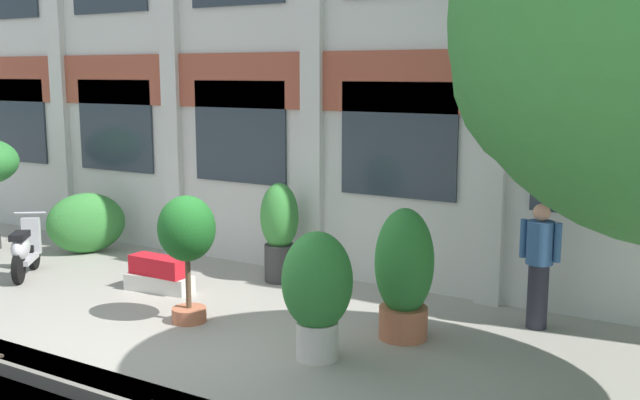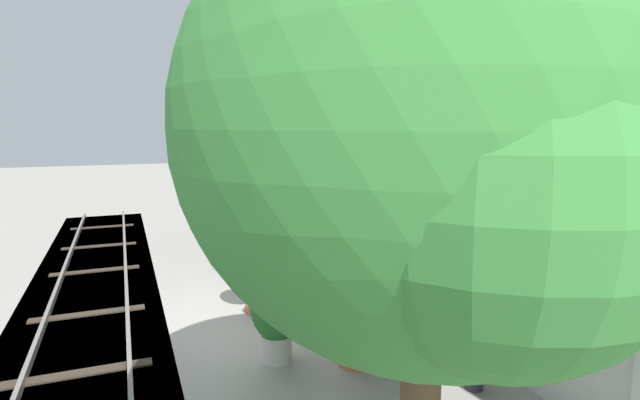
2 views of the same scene
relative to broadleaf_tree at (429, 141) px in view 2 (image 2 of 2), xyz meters
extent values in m
plane|color=#9E998E|center=(-5.56, -0.36, -3.58)|extent=(80.00, 80.00, 0.00)
cube|color=silver|center=(-5.56, 3.04, 0.19)|extent=(17.51, 0.50, 7.53)
cube|color=#9E4C38|center=(-5.56, 2.77, -0.48)|extent=(17.51, 0.06, 0.90)
cube|color=silver|center=(-14.31, 2.73, 0.19)|extent=(0.36, 0.16, 7.53)
cube|color=silver|center=(-11.40, 2.73, 0.19)|extent=(0.36, 0.16, 7.53)
cube|color=silver|center=(-8.48, 2.73, 0.19)|extent=(0.36, 0.16, 7.53)
cube|color=silver|center=(-5.56, 2.73, 0.19)|extent=(0.36, 0.16, 7.53)
cube|color=silver|center=(-2.64, 2.73, 0.19)|extent=(0.36, 0.16, 7.53)
cube|color=#28333D|center=(-12.86, 2.76, -1.33)|extent=(1.87, 0.04, 1.70)
cube|color=#28333D|center=(-9.94, 2.76, -1.33)|extent=(1.87, 0.04, 1.70)
cube|color=#28333D|center=(-7.02, 2.76, -1.33)|extent=(1.87, 0.04, 1.70)
cube|color=#28333D|center=(-4.10, 2.76, -1.33)|extent=(1.87, 0.04, 1.70)
cube|color=#28333D|center=(-1.18, 2.76, -1.33)|extent=(1.87, 0.04, 1.70)
cube|color=#28333D|center=(-12.86, 2.76, 1.57)|extent=(1.87, 0.04, 1.70)
cube|color=#28333D|center=(-9.94, 2.76, 1.57)|extent=(1.87, 0.04, 1.70)
cube|color=#28333D|center=(-7.02, 2.76, 1.57)|extent=(1.87, 0.04, 1.70)
cube|color=#28333D|center=(-4.10, 2.76, 1.57)|extent=(1.87, 0.04, 1.70)
cube|color=#28333D|center=(-1.18, 2.76, 1.57)|extent=(1.87, 0.04, 1.70)
cube|color=#5B5449|center=(-5.56, -3.17, -3.72)|extent=(25.51, 2.80, 0.28)
cube|color=slate|center=(-5.56, -3.89, -3.50)|extent=(25.51, 0.07, 0.15)
cube|color=slate|center=(-5.56, -2.45, -3.50)|extent=(25.51, 0.07, 0.15)
cube|color=#382D23|center=(-15.83, -3.17, -3.56)|extent=(0.24, 2.10, 0.03)
cube|color=#382D23|center=(-12.77, -3.17, -3.56)|extent=(0.24, 2.10, 0.03)
cube|color=#382D23|center=(-9.97, -3.17, -3.56)|extent=(0.24, 2.10, 0.03)
cube|color=#382D23|center=(-6.84, -3.17, -3.56)|extent=(0.24, 2.10, 0.03)
cube|color=#382D23|center=(-4.29, -3.17, -3.56)|extent=(0.24, 2.10, 0.03)
cylinder|color=brown|center=(0.00, 0.00, -2.28)|extent=(0.36, 0.36, 2.60)
ellipsoid|color=#388438|center=(0.00, 0.00, 0.11)|extent=(4.20, 4.20, 3.97)
sphere|color=#388438|center=(-1.05, 0.20, -0.29)|extent=(2.31, 2.31, 2.31)
sphere|color=#388438|center=(1.05, -0.20, -0.29)|extent=(2.31, 2.31, 2.31)
cylinder|color=#B76647|center=(-5.73, -0.06, -3.48)|extent=(0.45, 0.45, 0.19)
cylinder|color=brown|center=(-5.73, -0.06, -2.94)|extent=(0.07, 0.07, 0.89)
ellipsoid|color=#19561E|center=(-5.73, -0.06, -2.33)|extent=(0.75, 0.75, 0.86)
cube|color=beige|center=(-7.05, 0.78, -3.45)|extent=(1.08, 0.50, 0.25)
cube|color=red|center=(-7.05, 0.78, -3.19)|extent=(0.94, 0.33, 0.28)
cylinder|color=#333333|center=(-11.66, 1.13, -3.45)|extent=(0.45, 0.45, 0.26)
cylinder|color=brown|center=(-11.66, 1.13, -2.72)|extent=(0.07, 0.07, 1.20)
ellipsoid|color=#2D7A33|center=(-11.66, 1.13, -1.95)|extent=(1.28, 1.28, 0.86)
cylinder|color=#B76647|center=(-3.07, 0.86, -3.38)|extent=(0.60, 0.60, 0.40)
ellipsoid|color=#2D7A33|center=(-3.07, 0.86, -2.62)|extent=(0.72, 0.72, 1.33)
sphere|color=#DB2866|center=(-3.07, 0.86, -2.19)|extent=(0.40, 0.40, 0.40)
cylinder|color=#333333|center=(-5.82, 2.17, -3.29)|extent=(0.48, 0.48, 0.59)
ellipsoid|color=#388438|center=(-5.82, 2.17, -2.55)|extent=(0.60, 0.60, 1.05)
sphere|color=yellow|center=(-5.82, 2.17, -2.21)|extent=(0.33, 0.33, 0.33)
cylinder|color=beige|center=(-3.62, -0.27, -3.36)|extent=(0.48, 0.48, 0.44)
ellipsoid|color=#2D7A33|center=(-3.62, -0.27, -2.66)|extent=(0.81, 0.81, 1.13)
cylinder|color=black|center=(-9.73, 0.64, -3.34)|extent=(0.36, 0.43, 0.48)
cylinder|color=black|center=(-9.18, -0.07, -3.34)|extent=(0.36, 0.43, 0.48)
cube|color=#B2B2B7|center=(-9.45, 0.28, -3.30)|extent=(0.61, 0.68, 0.08)
ellipsoid|color=#B2B2B7|center=(-9.29, 0.08, -3.06)|extent=(0.55, 0.60, 0.36)
cube|color=black|center=(-9.29, 0.08, -2.86)|extent=(0.44, 0.48, 0.10)
cube|color=#B2B2B7|center=(-9.68, 0.58, -3.00)|extent=(0.29, 0.27, 0.60)
cylinder|color=#B7B7BF|center=(-9.69, 0.60, -2.62)|extent=(0.42, 0.33, 0.03)
cylinder|color=#282833|center=(-1.77, 2.08, -3.16)|extent=(0.26, 0.26, 0.84)
cylinder|color=#33598C|center=(-1.77, 2.08, -2.46)|extent=(0.34, 0.34, 0.55)
sphere|color=tan|center=(-1.77, 2.08, -2.07)|extent=(0.22, 0.22, 0.22)
cylinder|color=#33598C|center=(-1.99, 2.10, -2.43)|extent=(0.09, 0.09, 0.50)
cylinder|color=#33598C|center=(-1.55, 2.07, -2.43)|extent=(0.09, 0.09, 0.50)
ellipsoid|color=#388438|center=(-9.86, 1.89, -3.03)|extent=(1.34, 1.54, 1.10)
camera|label=1|loc=(0.65, -7.20, -0.35)|focal=42.00mm
camera|label=2|loc=(3.54, -2.38, 0.14)|focal=28.00mm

